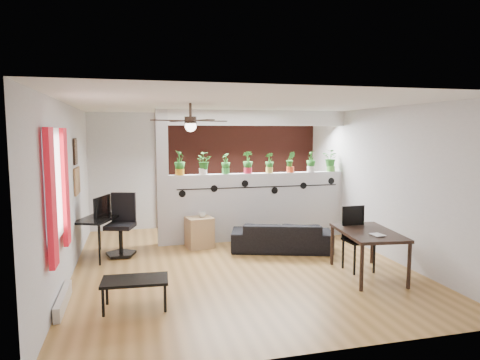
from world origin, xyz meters
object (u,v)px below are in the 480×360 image
(potted_plant_3, at_px, (248,162))
(cup, at_px, (202,215))
(ceiling_fan, at_px, (191,122))
(potted_plant_1, at_px, (203,163))
(dining_table, at_px, (368,236))
(potted_plant_7, at_px, (331,160))
(computer_desk, at_px, (99,221))
(potted_plant_4, at_px, (269,162))
(sofa, at_px, (282,237))
(potted_plant_0, at_px, (180,162))
(coffee_table, at_px, (135,282))
(potted_plant_5, at_px, (290,161))
(office_chair, at_px, (122,229))
(potted_plant_6, at_px, (311,161))
(folding_chair, at_px, (356,232))
(potted_plant_2, at_px, (226,163))
(cube_shelf, at_px, (199,232))

(potted_plant_3, height_order, cup, potted_plant_3)
(cup, bearing_deg, potted_plant_3, 18.99)
(ceiling_fan, relative_size, potted_plant_1, 2.74)
(potted_plant_1, xyz_separation_m, dining_table, (2.09, -2.56, -0.96))
(potted_plant_7, xyz_separation_m, computer_desk, (-4.63, -0.55, -0.96))
(potted_plant_4, bearing_deg, computer_desk, -170.54)
(sofa, bearing_deg, potted_plant_0, -10.43)
(potted_plant_1, height_order, coffee_table, potted_plant_1)
(potted_plant_5, distance_m, office_chair, 3.57)
(dining_table, bearing_deg, potted_plant_3, 114.76)
(cup, bearing_deg, potted_plant_7, 6.94)
(cup, bearing_deg, potted_plant_6, 8.26)
(dining_table, bearing_deg, potted_plant_0, 134.69)
(potted_plant_0, relative_size, cup, 3.57)
(potted_plant_3, height_order, potted_plant_6, potted_plant_3)
(cup, distance_m, folding_chair, 2.86)
(potted_plant_0, distance_m, folding_chair, 3.51)
(ceiling_fan, height_order, potted_plant_2, ceiling_fan)
(potted_plant_7, bearing_deg, cube_shelf, -173.18)
(potted_plant_2, bearing_deg, sofa, -47.73)
(potted_plant_2, relative_size, dining_table, 0.31)
(ceiling_fan, relative_size, folding_chair, 1.19)
(potted_plant_4, relative_size, cube_shelf, 0.71)
(cube_shelf, bearing_deg, sofa, -32.35)
(cube_shelf, bearing_deg, potted_plant_5, -0.02)
(cup, bearing_deg, sofa, -23.12)
(ceiling_fan, bearing_deg, dining_table, -16.65)
(potted_plant_0, height_order, computer_desk, potted_plant_0)
(cube_shelf, height_order, computer_desk, computer_desk)
(potted_plant_0, height_order, potted_plant_6, potted_plant_0)
(potted_plant_4, height_order, potted_plant_6, potted_plant_6)
(potted_plant_6, height_order, cube_shelf, potted_plant_6)
(potted_plant_7, relative_size, coffee_table, 0.56)
(potted_plant_2, height_order, office_chair, potted_plant_2)
(computer_desk, distance_m, office_chair, 0.41)
(coffee_table, bearing_deg, folding_chair, 12.02)
(ceiling_fan, relative_size, computer_desk, 1.09)
(potted_plant_1, height_order, potted_plant_6, potted_plant_6)
(potted_plant_1, relative_size, potted_plant_6, 0.99)
(ceiling_fan, bearing_deg, computer_desk, 139.14)
(ceiling_fan, height_order, computer_desk, ceiling_fan)
(cup, bearing_deg, potted_plant_2, 32.35)
(office_chair, height_order, coffee_table, office_chair)
(cup, bearing_deg, potted_plant_5, 10.19)
(dining_table, bearing_deg, ceiling_fan, 163.35)
(potted_plant_5, xyz_separation_m, office_chair, (-3.35, -0.52, -1.10))
(potted_plant_2, bearing_deg, potted_plant_4, 0.00)
(dining_table, bearing_deg, computer_desk, 153.26)
(office_chair, xyz_separation_m, folding_chair, (3.62, -1.70, 0.12))
(cube_shelf, bearing_deg, coffee_table, -124.66)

